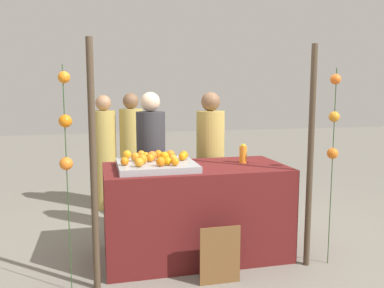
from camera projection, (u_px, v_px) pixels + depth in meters
ground_plane at (195, 254)px, 4.02m from camera, size 24.00×24.00×0.00m
stall_counter at (196, 211)px, 3.96m from camera, size 1.78×0.87×0.91m
orange_tray at (156, 165)px, 3.78m from camera, size 0.73×0.67×0.06m
orange_0 at (173, 159)px, 3.76m from camera, size 0.07×0.07×0.07m
orange_1 at (127, 155)px, 3.97m from camera, size 0.08×0.08×0.08m
orange_2 at (158, 154)px, 4.02m from camera, size 0.08×0.08×0.08m
orange_3 at (143, 159)px, 3.67m from camera, size 0.09×0.09×0.09m
orange_4 at (183, 157)px, 3.86m from camera, size 0.08×0.08×0.08m
orange_5 at (152, 156)px, 3.87m from camera, size 0.09×0.09×0.09m
orange_6 at (175, 162)px, 3.60m from camera, size 0.07×0.07×0.07m
orange_7 at (170, 155)px, 3.93m from camera, size 0.09×0.09×0.09m
orange_8 at (141, 154)px, 4.01m from camera, size 0.08×0.08×0.08m
orange_9 at (135, 157)px, 3.82m from camera, size 0.08×0.08×0.08m
orange_10 at (161, 162)px, 3.57m from camera, size 0.08×0.08×0.08m
orange_11 at (164, 156)px, 3.83m from camera, size 0.09×0.09×0.09m
orange_12 at (146, 156)px, 3.93m from camera, size 0.07×0.07×0.07m
orange_13 at (125, 161)px, 3.61m from camera, size 0.08×0.08×0.08m
orange_14 at (150, 158)px, 3.79m from camera, size 0.08×0.08×0.08m
orange_15 at (167, 161)px, 3.61m from camera, size 0.08×0.08×0.08m
orange_16 at (184, 155)px, 3.93m from camera, size 0.08×0.08×0.08m
orange_17 at (139, 162)px, 3.54m from camera, size 0.08×0.08×0.08m
juice_bottle at (243, 154)px, 4.07m from camera, size 0.08×0.08×0.19m
chalkboard_sign at (220, 256)px, 3.38m from camera, size 0.36×0.03×0.52m
vendor_left at (151, 169)px, 4.54m from camera, size 0.33×0.33×1.63m
vendor_right at (210, 166)px, 4.67m from camera, size 0.33×0.33×1.63m
crowd_person_0 at (132, 155)px, 5.58m from camera, size 0.32×0.32×1.61m
crowd_person_1 at (105, 156)px, 5.53m from camera, size 0.32×0.32×1.58m
canopy_post_left at (93, 168)px, 3.20m from camera, size 0.06×0.06×2.06m
canopy_post_right at (310, 158)px, 3.65m from camera, size 0.06×0.06×2.06m
garland_strand_left at (65, 128)px, 3.11m from camera, size 0.11×0.11×1.85m
garland_strand_right at (334, 121)px, 3.63m from camera, size 0.11×0.11×1.85m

